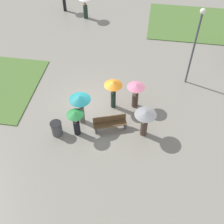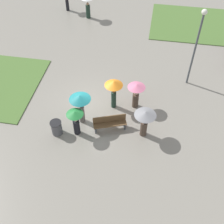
{
  "view_description": "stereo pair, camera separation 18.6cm",
  "coord_description": "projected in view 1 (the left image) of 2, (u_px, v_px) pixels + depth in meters",
  "views": [
    {
      "loc": [
        3.07,
        -11.38,
        12.19
      ],
      "look_at": [
        1.46,
        -0.99,
        0.94
      ],
      "focal_mm": 45.0,
      "sensor_mm": 36.0,
      "label": 1
    },
    {
      "loc": [
        3.25,
        -11.35,
        12.19
      ],
      "look_at": [
        1.46,
        -0.99,
        0.94
      ],
      "focal_mm": 45.0,
      "sensor_mm": 36.0,
      "label": 2
    }
  ],
  "objects": [
    {
      "name": "lone_walker_mid_plaza",
      "position": [
        85.0,
        2.0,
        23.3
      ],
      "size": [
        1.08,
        1.08,
        1.97
      ],
      "rotation": [
        0.0,
        0.0,
        3.3
      ],
      "color": "#1E3328",
      "rests_on": "ground_plane"
    },
    {
      "name": "crowd_person_orange",
      "position": [
        113.0,
        88.0,
        15.89
      ],
      "size": [
        1.05,
        1.05,
        1.99
      ],
      "rotation": [
        0.0,
        0.0,
        0.2
      ],
      "color": "#1E3328",
      "rests_on": "ground_plane"
    },
    {
      "name": "park_bench",
      "position": [
        110.0,
        123.0,
        15.49
      ],
      "size": [
        1.87,
        1.02,
        0.9
      ],
      "rotation": [
        0.0,
        0.0,
        0.35
      ],
      "color": "brown",
      "rests_on": "ground_plane"
    },
    {
      "name": "crowd_person_grey",
      "position": [
        145.0,
        118.0,
        14.6
      ],
      "size": [
        1.16,
        1.16,
        1.79
      ],
      "rotation": [
        0.0,
        0.0,
        5.01
      ],
      "color": "#47382D",
      "rests_on": "ground_plane"
    },
    {
      "name": "crowd_person_teal",
      "position": [
        80.0,
        102.0,
        15.07
      ],
      "size": [
        1.19,
        1.19,
        2.01
      ],
      "rotation": [
        0.0,
        0.0,
        0.53
      ],
      "color": "slate",
      "rests_on": "ground_plane"
    },
    {
      "name": "trash_bin",
      "position": [
        57.0,
        128.0,
        15.25
      ],
      "size": [
        0.63,
        0.63,
        0.86
      ],
      "color": "#4C4C51",
      "rests_on": "ground_plane"
    },
    {
      "name": "crowd_person_pink",
      "position": [
        136.0,
        92.0,
        16.2
      ],
      "size": [
        1.03,
        1.03,
        1.71
      ],
      "rotation": [
        0.0,
        0.0,
        0.35
      ],
      "color": "#47382D",
      "rests_on": "ground_plane"
    },
    {
      "name": "lawn_patch_far",
      "position": [
        192.0,
        23.0,
        23.66
      ],
      "size": [
        7.23,
        5.98,
        0.06
      ],
      "color": "#4C7033",
      "rests_on": "ground_plane"
    },
    {
      "name": "ground_plane",
      "position": [
        91.0,
        108.0,
        16.91
      ],
      "size": [
        90.0,
        90.0,
        0.0
      ],
      "primitive_type": "plane",
      "color": "gray"
    },
    {
      "name": "crowd_person_green",
      "position": [
        76.0,
        120.0,
        14.76
      ],
      "size": [
        0.91,
        0.91,
        1.71
      ],
      "rotation": [
        0.0,
        0.0,
        5.83
      ],
      "color": "black",
      "rests_on": "ground_plane"
    },
    {
      "name": "lamp_post",
      "position": [
        196.0,
        39.0,
        16.22
      ],
      "size": [
        0.32,
        0.32,
        5.1
      ],
      "color": "#474C51",
      "rests_on": "ground_plane"
    }
  ]
}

